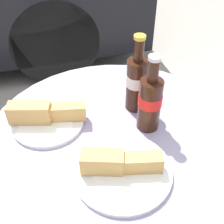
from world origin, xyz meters
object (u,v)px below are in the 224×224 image
object	(u,v)px
bistro_table	(115,170)
cola_bottle_left	(150,102)
cola_bottle_right	(137,82)
lunch_plate_near	(121,168)
lunch_plate_far	(46,117)

from	to	relation	value
bistro_table	cola_bottle_left	bearing A→B (deg)	3.48
bistro_table	cola_bottle_right	world-z (taller)	cola_bottle_right
cola_bottle_right	lunch_plate_near	distance (m)	0.27
cola_bottle_right	lunch_plate_near	world-z (taller)	cola_bottle_right
lunch_plate_near	lunch_plate_far	size ratio (longest dim) A/B	1.10
lunch_plate_near	cola_bottle_left	bearing A→B (deg)	48.03
cola_bottle_left	cola_bottle_right	world-z (taller)	cola_bottle_right
cola_bottle_right	lunch_plate_near	size ratio (longest dim) A/B	0.98
bistro_table	cola_bottle_left	world-z (taller)	cola_bottle_left
bistro_table	lunch_plate_near	distance (m)	0.23
cola_bottle_left	lunch_plate_far	size ratio (longest dim) A/B	1.03
cola_bottle_right	bistro_table	bearing A→B (deg)	-133.31
cola_bottle_left	lunch_plate_near	bearing A→B (deg)	-131.97
cola_bottle_left	cola_bottle_right	xyz separation A→B (m)	(-0.00, 0.09, 0.00)
bistro_table	cola_bottle_right	size ratio (longest dim) A/B	3.16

